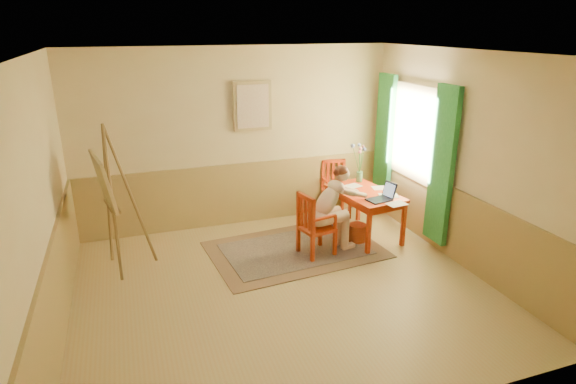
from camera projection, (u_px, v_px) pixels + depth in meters
name	position (u px, v px, depth m)	size (l,w,h in m)	color
room	(283.00, 180.00, 5.46)	(5.04, 4.54, 2.84)	tan
wainscot	(265.00, 227.00, 6.46)	(5.00, 4.50, 1.00)	tan
window	(412.00, 147.00, 7.20)	(0.12, 2.01, 2.20)	white
wall_portrait	(253.00, 106.00, 7.33)	(0.60, 0.05, 0.76)	tan
rug	(295.00, 249.00, 6.92)	(2.53, 1.81, 0.02)	#8C7251
table	(364.00, 197.00, 7.18)	(0.89, 1.29, 0.72)	#BF340D
chair_left	(314.00, 225.00, 6.62)	(0.50, 0.49, 0.92)	#BF340D
chair_back	(335.00, 188.00, 8.08)	(0.46, 0.48, 0.93)	#BF340D
figure	(332.00, 206.00, 6.67)	(0.96, 0.51, 1.25)	beige
laptop	(382.00, 196.00, 6.81)	(0.43, 0.31, 0.24)	#1E2338
papers	(379.00, 193.00, 7.09)	(0.70, 1.16, 0.00)	white
vase	(359.00, 164.00, 7.53)	(0.22, 0.32, 0.62)	#3F724C
wastebasket	(357.00, 233.00, 7.14)	(0.26, 0.26, 0.28)	#A44223
easel	(107.00, 187.00, 5.99)	(0.72, 0.88, 1.96)	olive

